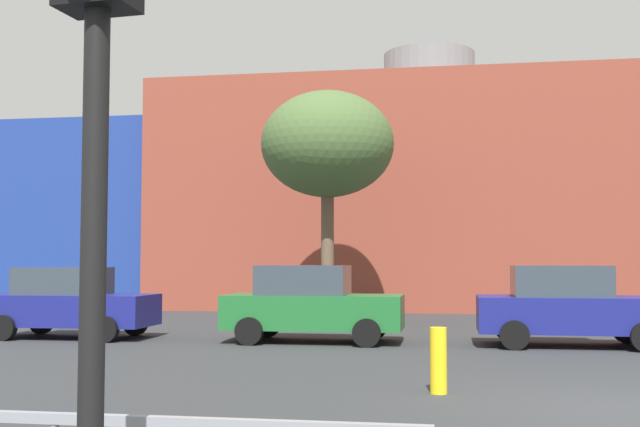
{
  "coord_description": "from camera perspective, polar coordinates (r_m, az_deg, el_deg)",
  "views": [
    {
      "loc": [
        -2.26,
        -10.56,
        1.89
      ],
      "look_at": [
        -5.52,
        9.17,
        3.11
      ],
      "focal_mm": 44.01,
      "sensor_mm": 36.0,
      "label": 1
    }
  ],
  "objects": [
    {
      "name": "parked_car_0",
      "position": [
        20.43,
        -17.74,
        -6.2
      ],
      "size": [
        4.01,
        1.97,
        1.74
      ],
      "color": "navy",
      "rests_on": "ground_plane"
    },
    {
      "name": "ground_plane",
      "position": [
        10.97,
        21.72,
        -13.16
      ],
      "size": [
        200.0,
        200.0,
        0.0
      ],
      "primitive_type": "plane",
      "color": "#2D3033"
    },
    {
      "name": "bare_tree_1",
      "position": [
        24.57,
        0.54,
        4.97
      ],
      "size": [
        4.16,
        4.16,
        7.21
      ],
      "color": "brown",
      "rests_on": "ground_plane"
    },
    {
      "name": "bollard_yellow_0",
      "position": [
        11.53,
        8.61,
        -10.52
      ],
      "size": [
        0.24,
        0.24,
        0.94
      ],
      "primitive_type": "cylinder",
      "color": "yellow",
      "rests_on": "ground_plane"
    },
    {
      "name": "parked_car_1",
      "position": [
        18.48,
        -0.64,
        -6.58
      ],
      "size": [
        4.14,
        2.03,
        1.79
      ],
      "color": "#1E662D",
      "rests_on": "ground_plane"
    },
    {
      "name": "traffic_light_near_left",
      "position": [
        3.89,
        -16.08,
        12.0
      ],
      "size": [
        0.38,
        0.38,
        3.97
      ],
      "rotation": [
        0.0,
        0.0,
        -1.67
      ],
      "color": "black",
      "rests_on": "ground_plane"
    },
    {
      "name": "building_backdrop",
      "position": [
        34.68,
        8.02,
        0.63
      ],
      "size": [
        35.52,
        11.78,
        11.04
      ],
      "color": "brown",
      "rests_on": "ground_plane"
    },
    {
      "name": "parked_car_2",
      "position": [
        18.39,
        17.66,
        -6.43
      ],
      "size": [
        4.14,
        2.03,
        1.79
      ],
      "color": "navy",
      "rests_on": "ground_plane"
    }
  ]
}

